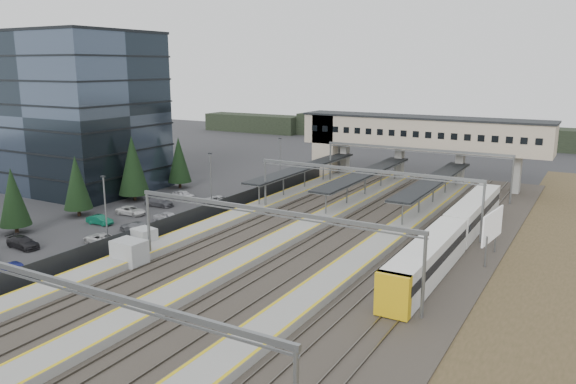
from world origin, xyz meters
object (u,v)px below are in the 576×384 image
Objects in this scene: relay_cabin_far at (144,238)px; train at (453,234)px; office_building at (74,112)px; footbridge at (405,135)px; relay_cabin_near at (130,253)px; billboard at (492,227)px.

train reaches higher than relay_cabin_far.
office_building is 0.60× the size of footbridge.
office_building is 7.60× the size of relay_cabin_near.
relay_cabin_near is 5.62m from relay_cabin_far.
office_building is 41.83m from relay_cabin_near.
relay_cabin_far is 32.81m from train.
footbridge reaches higher than train.
office_building is at bearing 177.05° from billboard.
train is at bearing -2.38° from office_building.
office_building is 53.18m from footbridge.
relay_cabin_far is at bearing 119.55° from relay_cabin_near.
billboard is (3.98, -0.80, 1.53)m from train.
relay_cabin_near is at bearing -147.84° from billboard.
relay_cabin_near is at bearing -60.45° from relay_cabin_far.
billboard is at bearing -58.65° from footbridge.
office_building reaches higher than relay_cabin_far.
office_building is 60.91m from train.
billboard reaches higher than relay_cabin_far.
billboard is (33.15, 14.21, 2.43)m from relay_cabin_far.
footbridge is 39.23m from billboard.
train is 4.34m from billboard.
relay_cabin_near is 1.19× the size of relay_cabin_far.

